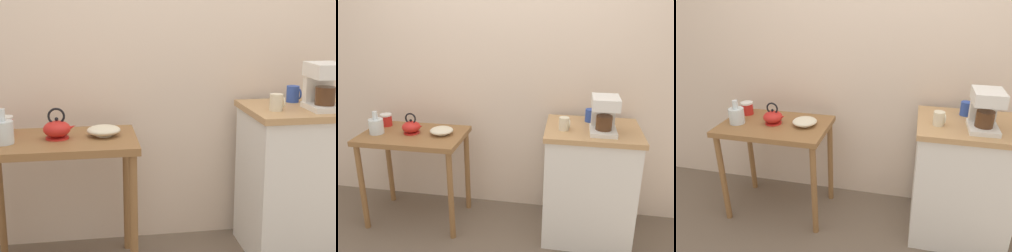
# 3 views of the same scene
# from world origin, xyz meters

# --- Properties ---
(ground_plane) EXTENTS (8.00, 8.00, 0.00)m
(ground_plane) POSITION_xyz_m (0.00, 0.00, 0.00)
(ground_plane) COLOR #6B5B4C
(back_wall) EXTENTS (4.40, 0.10, 2.80)m
(back_wall) POSITION_xyz_m (0.10, 0.41, 1.40)
(back_wall) COLOR beige
(back_wall) RESTS_ON ground_plane
(wooden_table) EXTENTS (0.81, 0.52, 0.77)m
(wooden_table) POSITION_xyz_m (-0.74, -0.01, 0.65)
(wooden_table) COLOR olive
(wooden_table) RESTS_ON ground_plane
(kitchen_counter) EXTENTS (0.68, 0.56, 0.89)m
(kitchen_counter) POSITION_xyz_m (0.65, 0.03, 0.45)
(kitchen_counter) COLOR white
(kitchen_counter) RESTS_ON ground_plane
(bowl_stoneware) EXTENTS (0.18, 0.18, 0.06)m
(bowl_stoneware) POSITION_xyz_m (-0.50, 0.01, 0.80)
(bowl_stoneware) COLOR beige
(bowl_stoneware) RESTS_ON wooden_table
(teakettle) EXTENTS (0.18, 0.14, 0.17)m
(teakettle) POSITION_xyz_m (-0.75, -0.01, 0.82)
(teakettle) COLOR red
(teakettle) RESTS_ON wooden_table
(glass_carafe_vase) EXTENTS (0.11, 0.11, 0.18)m
(glass_carafe_vase) POSITION_xyz_m (-1.02, -0.06, 0.83)
(glass_carafe_vase) COLOR silver
(glass_carafe_vase) RESTS_ON wooden_table
(canister_enamel) EXTENTS (0.10, 0.10, 0.10)m
(canister_enamel) POSITION_xyz_m (-1.03, 0.13, 0.82)
(canister_enamel) COLOR red
(canister_enamel) RESTS_ON wooden_table
(coffee_maker) EXTENTS (0.18, 0.22, 0.26)m
(coffee_maker) POSITION_xyz_m (0.71, -0.05, 1.03)
(coffee_maker) COLOR white
(coffee_maker) RESTS_ON kitchen_counter
(mug_blue) EXTENTS (0.08, 0.07, 0.10)m
(mug_blue) POSITION_xyz_m (0.63, 0.17, 0.94)
(mug_blue) COLOR #2D4CAD
(mug_blue) RESTS_ON kitchen_counter
(mug_small_cream) EXTENTS (0.08, 0.07, 0.09)m
(mug_small_cream) POSITION_xyz_m (0.44, -0.05, 0.94)
(mug_small_cream) COLOR beige
(mug_small_cream) RESTS_ON kitchen_counter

